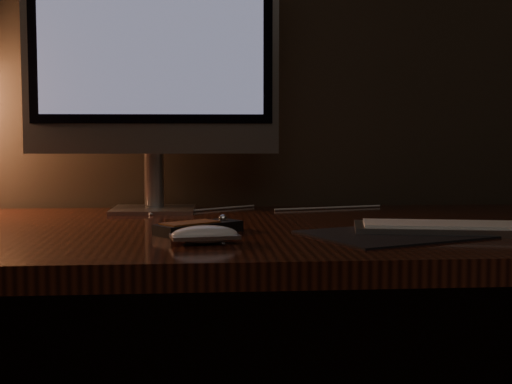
{
  "coord_description": "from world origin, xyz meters",
  "views": [
    {
      "loc": [
        -0.08,
        0.53,
        0.92
      ],
      "look_at": [
        0.02,
        1.73,
        0.82
      ],
      "focal_mm": 50.0,
      "sensor_mm": 36.0,
      "label": 1
    }
  ],
  "objects": [
    {
      "name": "desk",
      "position": [
        0.0,
        1.93,
        0.62
      ],
      "size": [
        1.6,
        0.75,
        0.75
      ],
      "color": "#3F190E",
      "rests_on": "ground"
    },
    {
      "name": "monitor",
      "position": [
        -0.18,
        2.14,
        1.1
      ],
      "size": [
        0.56,
        0.17,
        0.59
      ],
      "rotation": [
        0.0,
        0.0,
        -0.04
      ],
      "color": "silver",
      "rests_on": "desk"
    },
    {
      "name": "keyboard",
      "position": [
        0.42,
        1.73,
        0.76
      ],
      "size": [
        0.47,
        0.22,
        0.02
      ],
      "primitive_type": "cube",
      "rotation": [
        0.0,
        0.0,
        -0.2
      ],
      "color": "silver",
      "rests_on": "desk"
    },
    {
      "name": "mousepad",
      "position": [
        0.25,
        1.72,
        0.75
      ],
      "size": [
        0.34,
        0.31,
        0.0
      ],
      "primitive_type": "cube",
      "rotation": [
        0.0,
        0.0,
        0.39
      ],
      "color": "black",
      "rests_on": "desk"
    },
    {
      "name": "mouse",
      "position": [
        -0.07,
        1.65,
        0.76
      ],
      "size": [
        0.11,
        0.07,
        0.02
      ],
      "primitive_type": "ellipsoid",
      "rotation": [
        0.0,
        0.0,
        0.15
      ],
      "color": "white",
      "rests_on": "desk"
    },
    {
      "name": "media_remote",
      "position": [
        -0.08,
        1.77,
        0.76
      ],
      "size": [
        0.16,
        0.14,
        0.03
      ],
      "rotation": [
        0.0,
        0.0,
        0.63
      ],
      "color": "black",
      "rests_on": "desk"
    },
    {
      "name": "cable",
      "position": [
        0.08,
        2.14,
        0.75
      ],
      "size": [
        0.52,
        0.22,
        0.0
      ],
      "primitive_type": "cylinder",
      "rotation": [
        0.0,
        1.57,
        0.39
      ],
      "color": "white",
      "rests_on": "desk"
    }
  ]
}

